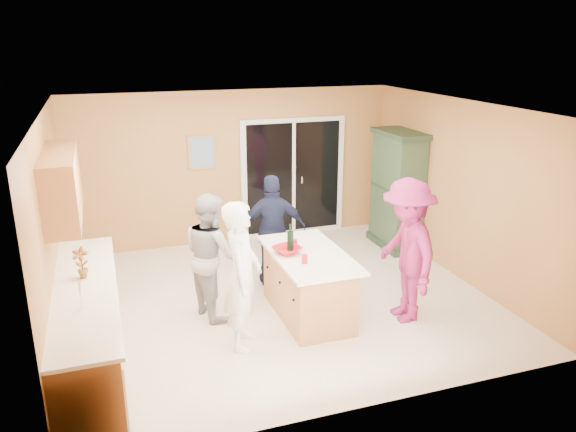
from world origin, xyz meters
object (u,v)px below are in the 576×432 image
object	(u,v)px
kitchen_island	(308,286)
woman_grey	(211,255)
woman_white	(242,276)
woman_magenta	(407,251)
woman_navy	(273,231)
green_hutch	(397,191)

from	to	relation	value
kitchen_island	woman_grey	size ratio (longest dim) A/B	1.02
woman_white	woman_magenta	size ratio (longest dim) A/B	0.95
woman_grey	woman_navy	size ratio (longest dim) A/B	1.00
kitchen_island	woman_white	world-z (taller)	woman_white
green_hutch	woman_white	xyz separation A→B (m)	(-3.25, -2.31, -0.09)
woman_navy	green_hutch	bearing A→B (deg)	-152.19
woman_white	woman_magenta	world-z (taller)	woman_magenta
woman_navy	woman_white	bearing A→B (deg)	70.81
woman_navy	woman_magenta	bearing A→B (deg)	138.94
woman_grey	woman_magenta	bearing A→B (deg)	-127.01
woman_navy	woman_magenta	world-z (taller)	woman_magenta
green_hutch	woman_grey	xyz separation A→B (m)	(-3.43, -1.42, -0.16)
woman_white	woman_navy	world-z (taller)	woman_white
kitchen_island	woman_magenta	distance (m)	1.31
kitchen_island	woman_grey	distance (m)	1.29
green_hutch	woman_magenta	size ratio (longest dim) A/B	1.08
woman_white	woman_grey	size ratio (longest dim) A/B	1.09
woman_grey	green_hutch	bearing A→B (deg)	-82.81
woman_magenta	green_hutch	bearing A→B (deg)	157.71
woman_grey	woman_navy	bearing A→B (deg)	-73.51
kitchen_island	woman_magenta	xyz separation A→B (m)	(1.12, -0.44, 0.51)
green_hutch	woman_navy	xyz separation A→B (m)	(-2.41, -0.79, -0.16)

